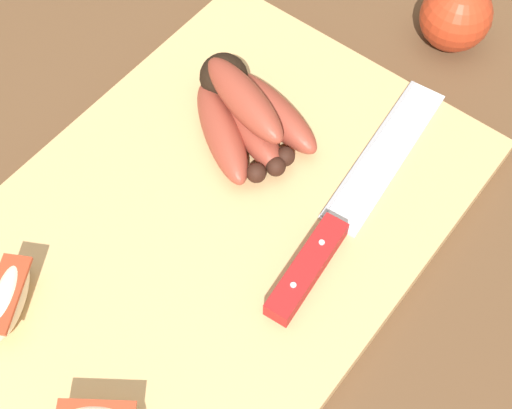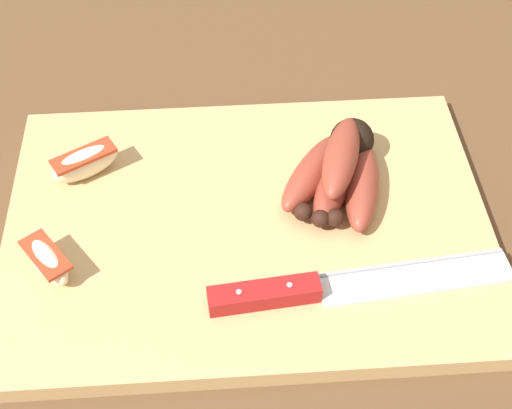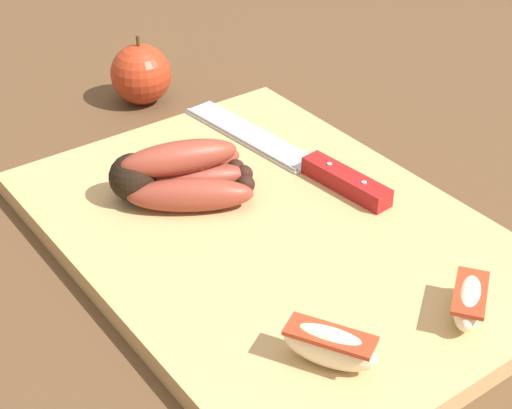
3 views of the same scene
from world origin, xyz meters
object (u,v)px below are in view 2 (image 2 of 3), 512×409
Objects in this scene: apple_wedge_near at (47,261)px; apple_wedge_middle at (85,163)px; chefs_knife at (318,288)px; banana_bunch at (340,169)px.

apple_wedge_near is 0.12m from apple_wedge_middle.
chefs_knife is 4.43× the size of apple_wedge_near.
apple_wedge_middle is (-0.26, 0.03, -0.00)m from banana_bunch.
banana_bunch is 0.26m from apple_wedge_middle.
apple_wedge_middle is at bearing 173.06° from banana_bunch.
chefs_knife is at bearing -106.18° from banana_bunch.
apple_wedge_middle is at bearing 78.69° from apple_wedge_near.
chefs_knife is at bearing -36.47° from apple_wedge_middle.
banana_bunch is at bearing 17.70° from apple_wedge_near.
chefs_knife is 0.25m from apple_wedge_near.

